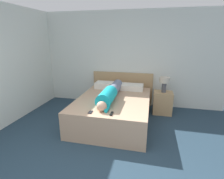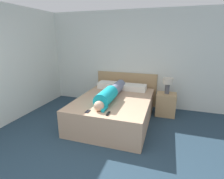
% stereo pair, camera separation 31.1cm
% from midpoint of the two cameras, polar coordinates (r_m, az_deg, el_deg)
% --- Properties ---
extents(wall_back, '(5.60, 0.06, 2.60)m').
position_cam_midpoint_polar(wall_back, '(5.01, 6.19, 9.73)').
color(wall_back, silver).
rests_on(wall_back, ground_plane).
extents(wall_left, '(0.06, 4.63, 2.60)m').
position_cam_midpoint_polar(wall_left, '(4.54, -28.16, 7.16)').
color(wall_left, silver).
rests_on(wall_left, ground_plane).
extents(bed, '(1.60, 2.08, 0.57)m').
position_cam_midpoint_polar(bed, '(4.08, 2.88, -6.64)').
color(bed, tan).
rests_on(bed, ground_plane).
extents(headboard, '(1.72, 0.04, 0.94)m').
position_cam_midpoint_polar(headboard, '(5.10, 6.37, 0.28)').
color(headboard, tan).
rests_on(headboard, ground_plane).
extents(nightstand, '(0.47, 0.39, 0.57)m').
position_cam_midpoint_polar(nightstand, '(4.64, 19.00, -4.64)').
color(nightstand, tan).
rests_on(nightstand, ground_plane).
extents(table_lamp, '(0.24, 0.24, 0.39)m').
position_cam_midpoint_polar(table_lamp, '(4.47, 19.65, 1.93)').
color(table_lamp, '#4C4C51').
rests_on(table_lamp, nightstand).
extents(person_lying, '(0.30, 1.66, 0.30)m').
position_cam_midpoint_polar(person_lying, '(3.87, 1.90, -1.28)').
color(person_lying, tan).
rests_on(person_lying, bed).
extents(pillow_near_headboard, '(0.62, 0.36, 0.16)m').
position_cam_midpoint_polar(pillow_near_headboard, '(4.73, 1.29, 1.41)').
color(pillow_near_headboard, silver).
rests_on(pillow_near_headboard, bed).
extents(pillow_second, '(0.59, 0.36, 0.15)m').
position_cam_midpoint_polar(pillow_second, '(4.60, 9.33, 0.62)').
color(pillow_second, silver).
rests_on(pillow_second, bed).
extents(tv_remote, '(0.04, 0.15, 0.02)m').
position_cam_midpoint_polar(tv_remote, '(3.16, 1.57, -7.91)').
color(tv_remote, black).
rests_on(tv_remote, bed).
extents(cell_phone, '(0.06, 0.13, 0.01)m').
position_cam_midpoint_polar(cell_phone, '(3.28, -5.22, -7.19)').
color(cell_phone, black).
rests_on(cell_phone, bed).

